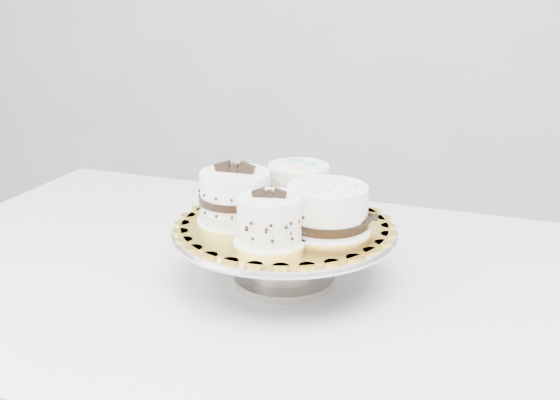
% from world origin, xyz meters
% --- Properties ---
extents(table, '(1.36, 0.97, 0.75)m').
position_xyz_m(table, '(-0.08, 0.28, 0.68)').
color(table, silver).
rests_on(table, floor).
extents(cake_stand, '(0.35, 0.35, 0.10)m').
position_xyz_m(cake_stand, '(-0.02, 0.26, 0.82)').
color(cake_stand, gray).
rests_on(cake_stand, table).
extents(cake_board, '(0.41, 0.41, 0.00)m').
position_xyz_m(cake_board, '(-0.02, 0.26, 0.85)').
color(cake_board, gold).
rests_on(cake_board, cake_stand).
extents(cake_swirl, '(0.11, 0.11, 0.08)m').
position_xyz_m(cake_swirl, '(-0.02, 0.18, 0.88)').
color(cake_swirl, white).
rests_on(cake_swirl, cake_board).
extents(cake_banded, '(0.12, 0.12, 0.10)m').
position_xyz_m(cake_banded, '(-0.10, 0.25, 0.89)').
color(cake_banded, white).
rests_on(cake_banded, cake_board).
extents(cake_dots, '(0.13, 0.13, 0.08)m').
position_xyz_m(cake_dots, '(-0.01, 0.34, 0.89)').
color(cake_dots, white).
rests_on(cake_dots, cake_board).
extents(cake_ribbon, '(0.16, 0.16, 0.07)m').
position_xyz_m(cake_ribbon, '(0.05, 0.25, 0.88)').
color(cake_ribbon, white).
rests_on(cake_ribbon, cake_board).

